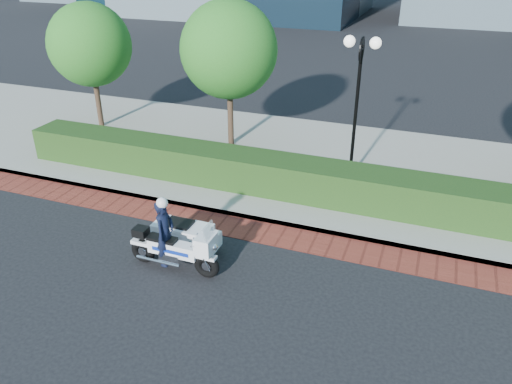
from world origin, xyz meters
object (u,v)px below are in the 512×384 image
(tree_b, at_px, (229,50))
(police_motorcycle, at_px, (177,238))
(tree_a, at_px, (90,45))
(lamppost, at_px, (358,87))

(tree_b, distance_m, police_motorcycle, 7.57)
(tree_a, bearing_deg, tree_b, 0.00)
(police_motorcycle, bearing_deg, tree_a, 136.33)
(lamppost, relative_size, police_motorcycle, 1.90)
(tree_a, relative_size, tree_b, 0.94)
(tree_b, height_order, police_motorcycle, tree_b)
(tree_b, bearing_deg, police_motorcycle, -76.94)
(lamppost, xyz_separation_m, tree_b, (-4.50, 1.30, 0.48))
(lamppost, xyz_separation_m, police_motorcycle, (-2.91, -5.54, -2.34))
(lamppost, bearing_deg, tree_b, 163.89)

